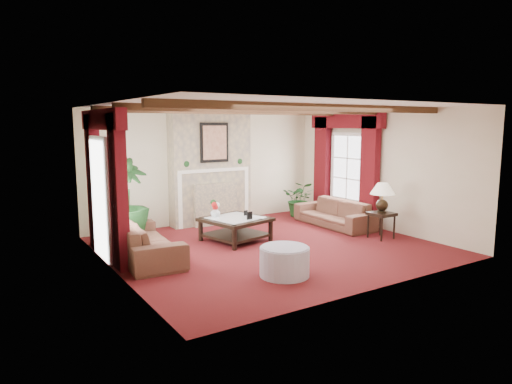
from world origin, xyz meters
TOP-DOWN VIEW (x-y plane):
  - floor at (0.00, 0.00)m, footprint 6.00×6.00m
  - ceiling at (0.00, 0.00)m, footprint 6.00×6.00m
  - back_wall at (0.00, 2.75)m, footprint 6.00×0.02m
  - left_wall at (-3.00, 0.00)m, footprint 0.02×5.50m
  - right_wall at (3.00, 0.00)m, footprint 0.02×5.50m
  - ceiling_beams at (0.00, 0.00)m, footprint 6.00×3.00m
  - fireplace at (0.00, 2.55)m, footprint 2.00×0.52m
  - french_door_left at (-2.97, 1.00)m, footprint 0.10×1.10m
  - french_door_right at (2.97, 1.00)m, footprint 0.10×1.10m
  - curtains_left at (-2.86, 1.00)m, footprint 0.20×2.40m
  - curtains_right at (2.86, 1.00)m, footprint 0.20×2.40m
  - sofa_left at (-2.32, 0.58)m, footprint 2.39×1.05m
  - sofa_right at (2.29, 0.71)m, footprint 2.09×0.66m
  - potted_palm at (-2.40, 1.62)m, footprint 2.58×2.69m
  - small_plant at (2.31, 2.05)m, footprint 1.74×1.74m
  - coffee_table at (-0.35, 0.75)m, footprint 1.40×1.40m
  - side_table at (2.32, -0.70)m, footprint 0.59×0.59m
  - ottoman at (-0.80, -1.56)m, footprint 0.79×0.79m
  - table_lamp at (2.32, -0.70)m, footprint 0.50×0.50m
  - flower_vase at (-0.64, 1.09)m, footprint 0.23×0.24m
  - book at (-0.04, 0.44)m, footprint 0.22×0.22m
  - photo_frame_a at (-0.21, 0.44)m, footprint 0.13×0.03m
  - photo_frame_b at (-0.06, 0.82)m, footprint 0.09×0.03m

SIDE VIEW (x-z plane):
  - floor at x=0.00m, z-range 0.00..0.00m
  - ottoman at x=-0.80m, z-range 0.00..0.46m
  - coffee_table at x=-0.35m, z-range 0.00..0.48m
  - side_table at x=2.32m, z-range 0.00..0.55m
  - small_plant at x=2.31m, z-range 0.00..0.71m
  - sofa_right at x=2.29m, z-range 0.00..0.81m
  - sofa_left at x=-2.32m, z-range 0.00..0.89m
  - potted_palm at x=-2.40m, z-range 0.00..1.02m
  - photo_frame_b at x=-0.06m, z-range 0.48..0.59m
  - photo_frame_a at x=-0.21m, z-range 0.48..0.64m
  - flower_vase at x=-0.64m, z-range 0.48..0.68m
  - book at x=-0.04m, z-range 0.48..0.75m
  - table_lamp at x=2.32m, z-range 0.55..1.19m
  - back_wall at x=0.00m, z-range 0.00..2.70m
  - left_wall at x=-3.00m, z-range 0.00..2.70m
  - right_wall at x=3.00m, z-range 0.00..2.70m
  - french_door_left at x=-2.97m, z-range 1.05..3.21m
  - french_door_right at x=2.97m, z-range 1.05..3.21m
  - curtains_left at x=-2.86m, z-range 1.28..3.83m
  - curtains_right at x=2.86m, z-range 1.28..3.83m
  - ceiling_beams at x=0.00m, z-range 2.58..2.70m
  - ceiling at x=0.00m, z-range 2.70..2.70m
  - fireplace at x=0.00m, z-range 1.35..4.05m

